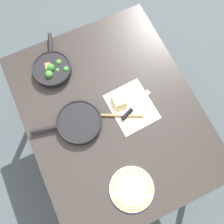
{
  "coord_description": "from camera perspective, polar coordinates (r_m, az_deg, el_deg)",
  "views": [
    {
      "loc": [
        -0.39,
        0.18,
        2.14
      ],
      "look_at": [
        0.0,
        0.0,
        0.74
      ],
      "focal_mm": 40.0,
      "sensor_mm": 36.0,
      "label": 1
    }
  ],
  "objects": [
    {
      "name": "dining_table_red",
      "position": [
        1.55,
        -0.0,
        -0.98
      ],
      "size": [
        1.27,
        1.01,
        0.72
      ],
      "color": "#2D2826",
      "rests_on": "ground_plane"
    },
    {
      "name": "grater_knife",
      "position": [
        1.49,
        4.55,
        0.63
      ],
      "size": [
        0.12,
        0.24,
        0.02
      ],
      "rotation": [
        0.0,
        0.0,
        5.1
      ],
      "color": "silver",
      "rests_on": "dining_table_red"
    },
    {
      "name": "parchment_sheet",
      "position": [
        1.5,
        4.52,
        1.24
      ],
      "size": [
        0.3,
        0.26,
        0.0
      ],
      "color": "beige",
      "rests_on": "dining_table_red"
    },
    {
      "name": "skillet_eggs",
      "position": [
        1.46,
        -7.61,
        -2.38
      ],
      "size": [
        0.26,
        0.41,
        0.05
      ],
      "rotation": [
        0.0,
        0.0,
        1.35
      ],
      "color": "black",
      "rests_on": "dining_table_red"
    },
    {
      "name": "ground_plane",
      "position": [
        2.18,
        -0.0,
        -5.74
      ],
      "size": [
        14.0,
        14.0,
        0.0
      ],
      "primitive_type": "plane",
      "color": "#424C51"
    },
    {
      "name": "skillet_broccoli",
      "position": [
        1.6,
        -13.53,
        9.59
      ],
      "size": [
        0.36,
        0.24,
        0.07
      ],
      "rotation": [
        0.0,
        0.0,
        5.98
      ],
      "color": "black",
      "rests_on": "dining_table_red"
    },
    {
      "name": "cheese_block",
      "position": [
        1.49,
        1.7,
        2.75
      ],
      "size": [
        0.08,
        0.08,
        0.04
      ],
      "color": "#EFD67A",
      "rests_on": "dining_table_red"
    },
    {
      "name": "wooden_spoon",
      "position": [
        1.47,
        -2.06,
        -0.72
      ],
      "size": [
        0.2,
        0.36,
        0.02
      ],
      "rotation": [
        0.0,
        0.0,
        1.11
      ],
      "color": "#A87A4C",
      "rests_on": "dining_table_red"
    },
    {
      "name": "dinner_plate_stack",
      "position": [
        1.41,
        4.54,
        -17.1
      ],
      "size": [
        0.24,
        0.24,
        0.03
      ],
      "color": "silver",
      "rests_on": "dining_table_red"
    }
  ]
}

